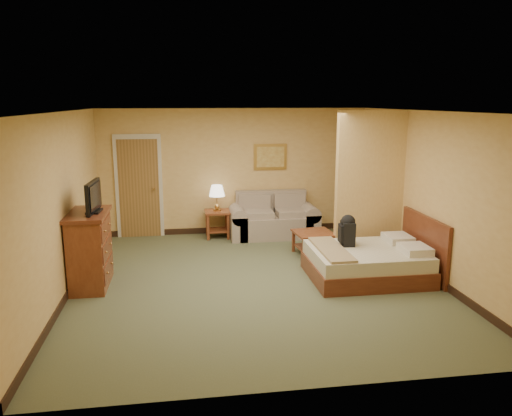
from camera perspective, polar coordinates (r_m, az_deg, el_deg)
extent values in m
plane|color=#515839|center=(7.84, -0.07, -8.38)|extent=(6.00, 6.00, 0.00)
plane|color=white|center=(7.34, -0.08, 10.99)|extent=(6.00, 6.00, 0.00)
cube|color=tan|center=(10.41, -2.51, 4.17)|extent=(5.50, 0.02, 2.60)
cube|color=tan|center=(7.59, -21.09, 0.32)|extent=(0.02, 6.00, 2.60)
cube|color=tan|center=(8.33, 18.99, 1.48)|extent=(0.02, 6.00, 2.60)
cube|color=tan|center=(8.91, 12.84, 2.50)|extent=(1.20, 0.15, 2.60)
cube|color=beige|center=(10.40, -13.23, 2.45)|extent=(0.94, 0.06, 2.10)
cube|color=brown|center=(10.40, -13.22, 2.16)|extent=(0.80, 0.04, 2.00)
cylinder|color=#B88843|center=(10.32, -11.58, 2.17)|extent=(0.04, 0.12, 0.04)
cube|color=black|center=(10.65, -2.44, -2.46)|extent=(5.50, 0.02, 0.12)
cube|color=gray|center=(10.27, 2.04, -2.08)|extent=(1.49, 0.80, 0.45)
cube|color=gray|center=(10.50, 1.71, 0.80)|extent=(1.49, 0.19, 0.47)
cube|color=gray|center=(10.16, -2.09, -2.08)|extent=(0.32, 0.80, 0.50)
cube|color=gray|center=(10.42, 6.06, -1.78)|extent=(0.32, 0.80, 0.50)
cube|color=maroon|center=(10.17, -4.46, -0.44)|extent=(0.50, 0.50, 0.04)
cube|color=maroon|center=(10.26, -4.42, -2.52)|extent=(0.42, 0.42, 0.03)
cube|color=maroon|center=(10.03, -5.50, -2.27)|extent=(0.05, 0.05, 0.51)
cube|color=maroon|center=(10.06, -3.20, -2.19)|extent=(0.05, 0.05, 0.51)
cube|color=maroon|center=(10.42, -5.62, -1.72)|extent=(0.05, 0.05, 0.51)
cube|color=maroon|center=(10.45, -3.41, -1.64)|extent=(0.05, 0.05, 0.51)
cylinder|color=#B88843|center=(10.17, -4.46, -0.23)|extent=(0.16, 0.16, 0.04)
cylinder|color=#B88843|center=(10.12, -4.48, 0.90)|extent=(0.02, 0.02, 0.27)
cone|color=white|center=(10.09, -4.50, 1.99)|extent=(0.32, 0.32, 0.22)
cube|color=maroon|center=(9.06, 6.62, -2.87)|extent=(0.73, 0.73, 0.04)
cube|color=maroon|center=(9.13, 6.58, -4.49)|extent=(0.63, 0.63, 0.03)
cube|color=maroon|center=(8.78, 5.26, -4.75)|extent=(0.05, 0.05, 0.40)
cube|color=maroon|center=(9.46, 7.82, -3.58)|extent=(0.05, 0.05, 0.40)
cube|color=#B78E3F|center=(10.46, 1.64, 5.87)|extent=(0.69, 0.03, 0.54)
cube|color=#B58237|center=(10.44, 1.66, 5.85)|extent=(0.58, 0.02, 0.42)
cube|color=maroon|center=(7.89, -18.43, -4.72)|extent=(0.50, 1.00, 1.09)
cube|color=#552313|center=(7.75, -18.71, -0.68)|extent=(0.56, 1.07, 0.05)
cube|color=black|center=(7.72, -18.00, -0.36)|extent=(0.21, 0.34, 0.03)
cube|color=black|center=(7.68, -18.11, 1.26)|extent=(0.10, 0.76, 0.45)
cube|color=#552313|center=(8.13, 12.42, -6.91)|extent=(1.77, 1.41, 0.27)
cube|color=beige|center=(8.05, 12.50, -5.31)|extent=(1.72, 1.36, 0.21)
cube|color=#552313|center=(8.41, 18.67, -4.11)|extent=(0.06, 1.50, 0.97)
cube|color=silver|center=(7.99, 17.71, -4.55)|extent=(0.40, 0.49, 0.12)
cube|color=silver|center=(8.53, 15.90, -3.39)|extent=(0.40, 0.49, 0.12)
cube|color=#91794F|center=(7.83, 8.60, -4.70)|extent=(0.40, 1.33, 0.04)
cube|color=black|center=(8.12, 10.43, -2.88)|extent=(0.22, 0.30, 0.38)
sphere|color=black|center=(8.08, 10.48, -1.56)|extent=(0.23, 0.23, 0.23)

